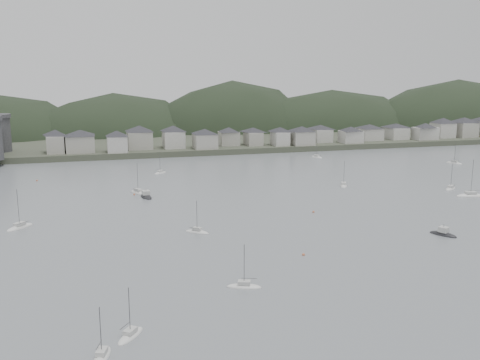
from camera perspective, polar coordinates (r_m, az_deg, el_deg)
name	(u,v)px	position (r m, az deg, el deg)	size (l,w,h in m)	color
ground	(338,276)	(113.39, 10.61, -10.14)	(900.00, 900.00, 0.00)	slate
far_shore_land	(158,130)	(394.06, -8.84, 5.37)	(900.00, 250.00, 3.00)	#383D2D
forested_ridge	(170,152)	(371.05, -7.54, 3.06)	(851.55, 103.94, 102.57)	black
waterfront_town	(274,134)	(296.27, 3.68, 4.96)	(451.48, 28.46, 12.92)	#A5A196
sailboat_lead	(454,163)	(269.43, 22.18, 1.70)	(5.50, 8.22, 10.78)	silver
moored_fleet	(199,219)	(153.33, -4.41, -4.22)	(228.19, 177.10, 13.83)	silver
motor_launch_near	(443,234)	(148.10, 21.14, -5.47)	(5.82, 7.72, 3.77)	black
motor_launch_far	(146,196)	(183.09, -10.13, -1.77)	(4.44, 8.98, 4.04)	black
mooring_buoys	(251,202)	(173.71, 1.17, -2.35)	(168.21, 111.32, 0.70)	#C56741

